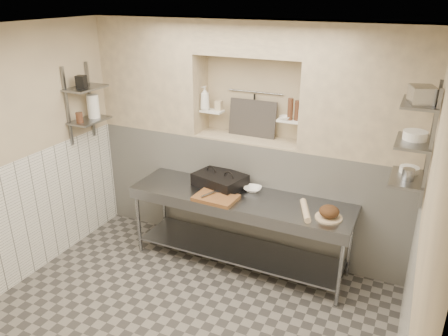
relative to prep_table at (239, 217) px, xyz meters
The scene contains 48 objects.
floor 1.38m from the prep_table, 95.98° to the right, with size 4.00×3.90×0.10m, color #69635D.
ceiling 2.51m from the prep_table, 95.98° to the right, with size 4.00×3.90×0.10m, color silver.
wall_left 2.59m from the prep_table, 151.44° to the right, with size 0.10×3.90×2.80m, color #C8B389.
wall_right 2.38m from the prep_table, 31.56° to the right, with size 0.10×3.90×2.80m, color #C8B389.
wall_back 1.12m from the prep_table, 98.63° to the left, with size 4.00×0.10×2.80m, color #C8B389.
backwall_lower 0.58m from the prep_table, 102.33° to the left, with size 4.00×0.40×1.40m, color silver.
alcove_sill 0.96m from the prep_table, 102.33° to the left, with size 1.30×0.40×0.02m, color #C8B389.
backwall_pillar_left 2.13m from the prep_table, 158.63° to the left, with size 1.35×0.40×1.40m, color #C8B389.
backwall_pillar_right 1.97m from the prep_table, 25.26° to the left, with size 1.35×0.40×1.40m, color #C8B389.
backwall_header 2.04m from the prep_table, 102.33° to the left, with size 1.30×0.40×0.40m, color #C8B389.
wainscot_left 2.42m from the prep_table, 150.76° to the right, with size 0.02×3.90×1.40m, color silver.
wainscot_right 2.21m from the prep_table, 32.38° to the right, with size 0.02×3.90×1.40m, color silver.
alcove_shelf_left 1.35m from the prep_table, 137.75° to the left, with size 0.28×0.16×0.03m, color white.
alcove_shelf_right 1.26m from the prep_table, 56.44° to the left, with size 0.28×0.16×0.03m, color white.
utensil_rail 1.51m from the prep_table, 99.55° to the left, with size 0.02×0.02×0.70m, color gray.
hanging_steel 1.35m from the prep_table, 99.81° to the left, with size 0.02×0.02×0.30m, color black.
splash_panel 1.21m from the prep_table, 100.53° to the left, with size 0.60×0.02×0.45m, color #383330.
shelf_rail_left_a 2.40m from the prep_table, behind, with size 0.03×0.03×0.95m, color slate.
shelf_rail_left_b 2.42m from the prep_table, behind, with size 0.03×0.03×0.95m, color slate.
wall_shelf_left_lower 2.19m from the prep_table, behind, with size 0.30×0.50×0.03m, color slate.
wall_shelf_left_upper 2.39m from the prep_table, behind, with size 0.30×0.50×0.03m, color slate.
shelf_rail_right_a 2.21m from the prep_table, ahead, with size 0.03×0.03×1.05m, color slate.
shelf_rail_right_b 2.24m from the prep_table, 10.20° to the right, with size 0.03×0.03×1.05m, color slate.
wall_shelf_right_lower 1.92m from the prep_table, ahead, with size 0.30×0.50×0.03m, color slate.
wall_shelf_right_mid 2.10m from the prep_table, ahead, with size 0.30×0.50×0.03m, color slate.
wall_shelf_right_upper 2.32m from the prep_table, ahead, with size 0.30×0.50×0.03m, color slate.
prep_table is the anchor object (origin of this frame).
panini_press 0.50m from the prep_table, 153.27° to the left, with size 0.66×0.55×0.16m.
cutting_board 0.39m from the prep_table, 140.27° to the right, with size 0.47×0.33×0.04m, color brown.
knife_blade 0.34m from the prep_table, 155.76° to the right, with size 0.24×0.03×0.01m, color gray.
tongs 0.46m from the prep_table, 149.22° to the right, with size 0.02×0.02×0.25m, color gray.
mixing_bowl 0.36m from the prep_table, 69.13° to the left, with size 0.20×0.20×0.05m, color white.
rolling_pin 0.84m from the prep_table, ahead, with size 0.07×0.07×0.45m, color beige.
bread_board 1.07m from the prep_table, ahead, with size 0.28×0.28×0.02m, color beige.
bread_loaf 1.09m from the prep_table, ahead, with size 0.21×0.21×0.12m, color #4C2D19.
bottle_soap 1.50m from the prep_table, 142.96° to the left, with size 0.11×0.12×0.30m, color white.
jar_alcove 1.39m from the prep_table, 132.23° to the left, with size 0.08×0.08×0.12m, color #C8B389.
bowl_alcove 1.26m from the prep_table, 59.45° to the left, with size 0.13×0.13×0.04m, color white.
condiment_a 1.39m from the prep_table, 51.29° to the left, with size 0.06×0.06×0.23m, color #49291A.
condiment_b 1.37m from the prep_table, 55.55° to the left, with size 0.06×0.06×0.25m, color #49291A.
condiment_c 1.37m from the prep_table, 47.94° to the left, with size 0.08×0.08×0.13m, color white.
jug_left 2.26m from the prep_table, behind, with size 0.14×0.14×0.29m, color white.
jar_left 2.24m from the prep_table, behind, with size 0.08×0.08×0.13m, color #49291A.
box_left_upper 2.45m from the prep_table, behind, with size 0.11×0.11×0.15m, color black.
bowl_right 1.94m from the prep_table, ahead, with size 0.18×0.18×0.05m, color white.
canister_right 1.96m from the prep_table, ahead, with size 0.11×0.11×0.11m, color gray.
bowl_right_mid 2.13m from the prep_table, ahead, with size 0.21×0.21×0.08m, color white.
basket_right 2.39m from the prep_table, ahead, with size 0.19×0.23×0.15m, color gray.
Camera 1 is at (1.87, -2.95, 3.10)m, focal length 35.00 mm.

